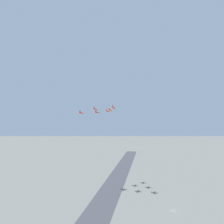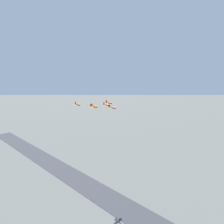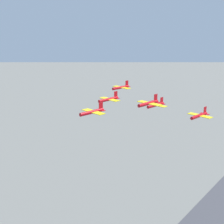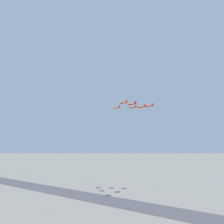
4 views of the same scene
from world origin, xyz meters
name	(u,v)px [view 2 (image 2 of 4)]	position (x,y,z in m)	size (l,w,h in m)	color
runway_strip	(112,201)	(-33.86, -56.53, 0.10)	(561.18, 154.48, 0.20)	#38383D
jet_0	(112,108)	(-33.56, -56.64, 87.98)	(7.91, 7.70, 2.67)	#B20C14
jet_1	(108,103)	(-23.58, -69.11, 89.44)	(7.91, 7.70, 2.67)	#B20C14
jet_2	(94,107)	(-17.81, -53.97, 87.90)	(7.91, 7.70, 2.67)	#B20C14
jet_3	(106,105)	(-13.59, -81.58, 84.79)	(7.91, 7.70, 2.67)	#B20C14
jet_4	(92,107)	(-7.83, -66.44, 85.09)	(7.91, 7.70, 2.67)	#B20C14
jet_5	(77,105)	(-2.06, -51.30, 88.79)	(7.91, 7.70, 2.67)	#B20C14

